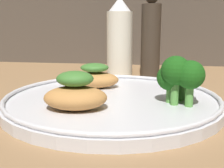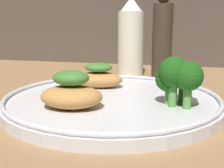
% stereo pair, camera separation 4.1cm
% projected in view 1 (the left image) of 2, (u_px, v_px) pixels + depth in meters
% --- Properties ---
extents(ground_plane, '(1.80, 1.80, 0.01)m').
position_uv_depth(ground_plane, '(112.00, 110.00, 0.42)').
color(ground_plane, '#936D47').
extents(plate, '(0.32, 0.32, 0.02)m').
position_uv_depth(plate, '(112.00, 100.00, 0.42)').
color(plate, silver).
rests_on(plate, ground_plane).
extents(grilled_meat_front, '(0.09, 0.07, 0.05)m').
position_uv_depth(grilled_meat_front, '(75.00, 94.00, 0.35)').
color(grilled_meat_front, '#BC7F42').
rests_on(grilled_meat_front, plate).
extents(grilled_meat_middle, '(0.09, 0.06, 0.04)m').
position_uv_depth(grilled_meat_middle, '(95.00, 77.00, 0.47)').
color(grilled_meat_middle, '#BC7F42').
rests_on(grilled_meat_middle, plate).
extents(broccoli_bunch, '(0.06, 0.06, 0.07)m').
position_uv_depth(broccoli_bunch, '(181.00, 75.00, 0.37)').
color(broccoli_bunch, '#569942').
rests_on(broccoli_bunch, plate).
extents(sauce_bottle, '(0.06, 0.06, 0.18)m').
position_uv_depth(sauce_bottle, '(120.00, 39.00, 0.65)').
color(sauce_bottle, silver).
rests_on(sauce_bottle, ground_plane).
extents(pepper_grinder, '(0.04, 0.04, 0.19)m').
position_uv_depth(pepper_grinder, '(151.00, 38.00, 0.64)').
color(pepper_grinder, '#382D23').
rests_on(pepper_grinder, ground_plane).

